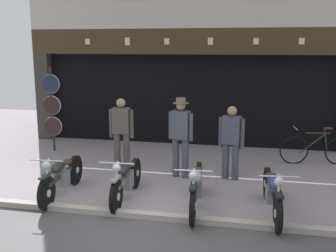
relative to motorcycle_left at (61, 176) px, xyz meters
name	(u,v)px	position (x,y,z in m)	size (l,w,h in m)	color
ground	(121,251)	(1.76, -1.70, -0.45)	(21.37, 22.00, 0.18)	gray
shop_facade	(198,78)	(1.76, 6.26, 1.39)	(9.67, 4.42, 6.81)	black
motorcycle_left	(61,176)	(0.00, 0.00, 0.00)	(0.62, 1.96, 0.89)	black
motorcycle_center_left	(126,179)	(1.27, 0.08, 0.00)	(0.62, 1.93, 0.90)	black
motorcycle_center	(196,186)	(2.60, -0.05, 0.01)	(0.62, 2.05, 0.91)	black
motorcycle_center_right	(272,192)	(3.91, -0.05, 0.00)	(0.62, 1.99, 0.90)	black
salesman_left	(122,131)	(0.64, 1.74, 0.52)	(0.56, 0.26, 1.69)	#47423D
shopkeeper_center	(181,134)	(2.02, 1.60, 0.56)	(0.55, 0.34, 1.75)	#3D424C
salesman_right	(231,139)	(3.10, 1.70, 0.47)	(0.55, 0.29, 1.60)	#3D424C
tyre_sign_pole	(52,106)	(-1.75, 3.06, 0.84)	(0.52, 0.06, 2.29)	#232328
advert_board_near	(271,88)	(4.00, 4.68, 1.29)	(0.68, 0.03, 1.08)	silver
advert_board_far	(307,92)	(4.95, 4.68, 1.18)	(0.83, 0.03, 1.08)	silver
leaning_bicycle	(317,149)	(5.10, 3.25, -0.04)	(1.76, 0.50, 0.94)	black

